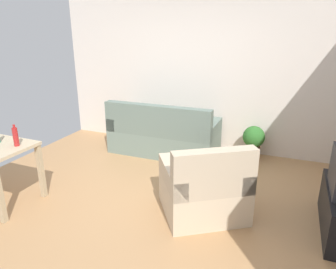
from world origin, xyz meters
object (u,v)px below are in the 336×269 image
couch (163,136)px  armchair (204,190)px  potted_plant (253,140)px  bottle_red (16,137)px

couch → armchair: 1.99m
potted_plant → armchair: size_ratio=0.47×
potted_plant → bottle_red: size_ratio=2.16×
armchair → bottle_red: (-2.17, -0.57, 0.56)m
couch → bottle_red: 2.45m
potted_plant → bottle_red: (-2.48, -2.48, 0.55)m
potted_plant → bottle_red: 3.55m
couch → armchair: size_ratio=1.52×
couch → armchair: (1.18, -1.60, 0.01)m
bottle_red → armchair: bearing=14.7°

